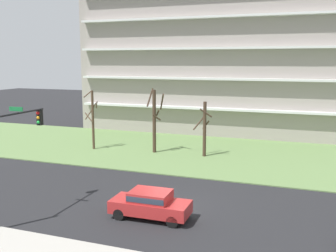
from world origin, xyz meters
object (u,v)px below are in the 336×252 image
at_px(tree_center, 204,128).
at_px(tree_far_left, 93,118).
at_px(sedan_red_near_left, 150,203).
at_px(traffic_signal_mast, 4,145).
at_px(tree_left, 155,119).

bearing_deg(tree_center, tree_far_left, -175.74).
height_order(tree_far_left, sedan_red_near_left, tree_far_left).
xyz_separation_m(tree_far_left, traffic_signal_mast, (4.62, -16.71, 1.10)).
bearing_deg(tree_left, traffic_signal_mast, -95.30).
relative_size(tree_far_left, tree_left, 0.95).
height_order(tree_left, tree_center, tree_left).
xyz_separation_m(tree_left, tree_center, (4.77, 0.12, -0.62)).
distance_m(tree_far_left, tree_center, 11.05).
xyz_separation_m(tree_far_left, tree_left, (6.24, 0.70, 0.14)).
distance_m(tree_center, sedan_red_near_left, 14.80).
bearing_deg(tree_center, traffic_signal_mast, -110.02).
relative_size(tree_left, tree_center, 1.21).
bearing_deg(traffic_signal_mast, tree_left, 84.70).
height_order(tree_far_left, traffic_signal_mast, traffic_signal_mast).
bearing_deg(traffic_signal_mast, sedan_red_near_left, 21.71).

